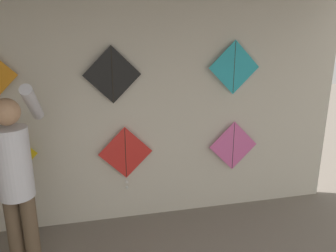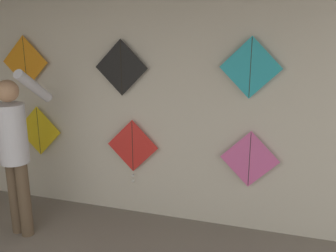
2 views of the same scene
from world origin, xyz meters
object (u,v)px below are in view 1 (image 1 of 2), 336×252
kite_0 (7,156)px  kite_1 (126,155)px  shopkeeper (15,176)px  kite_2 (233,146)px  kite_4 (112,75)px  kite_5 (234,67)px

kite_0 → kite_1: size_ratio=0.82×
shopkeeper → kite_0: 0.79m
kite_1 → kite_2: (1.34, 0.00, 0.00)m
shopkeeper → kite_4: bearing=51.7°
kite_0 → kite_4: (1.15, 0.00, 0.83)m
kite_0 → shopkeeper: bearing=-71.8°
shopkeeper → kite_5: 2.55m
kite_1 → kite_5: bearing=0.0°
shopkeeper → kite_2: 2.47m
kite_5 → kite_1: bearing=-180.0°
shopkeeper → kite_5: bearing=30.1°
shopkeeper → kite_1: shopkeeper is taller
shopkeeper → kite_1: bearing=48.5°
shopkeeper → kite_4: kite_4 is taller
kite_1 → kite_5: (1.29, 0.00, 0.97)m
kite_5 → kite_4: bearing=180.0°
kite_1 → kite_0: bearing=180.0°
kite_4 → kite_5: kite_5 is taller
kite_0 → kite_2: 2.60m
kite_0 → kite_1: bearing=-0.0°
kite_2 → kite_5: 0.97m
shopkeeper → kite_1: size_ratio=2.38×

